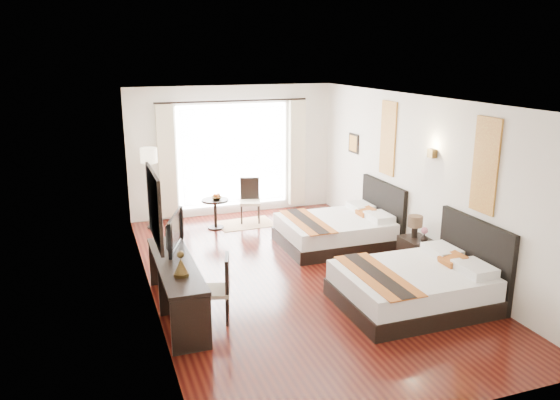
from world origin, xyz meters
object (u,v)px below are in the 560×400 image
object	(u,v)px
floor_lamp	(149,161)
table_lamp	(415,223)
console_desk	(177,288)
fruit_bowl	(217,198)
bed_near	(418,285)
bed_far	(339,230)
window_chair	(250,209)
nightstand	(416,253)
desk_chair	(215,301)
vase	(424,238)
television	(170,231)
side_table	(215,214)

from	to	relation	value
floor_lamp	table_lamp	bearing A→B (deg)	-42.92
console_desk	fruit_bowl	size ratio (longest dim) A/B	9.97
bed_near	floor_lamp	distance (m)	5.84
bed_far	window_chair	bearing A→B (deg)	120.64
nightstand	window_chair	xyz separation A→B (m)	(-1.86, 3.38, 0.02)
table_lamp	fruit_bowl	xyz separation A→B (m)	(-2.61, 3.09, -0.12)
floor_lamp	fruit_bowl	world-z (taller)	floor_lamp
nightstand	desk_chair	xyz separation A→B (m)	(-3.55, -0.70, 0.02)
vase	floor_lamp	bearing A→B (deg)	135.43
television	side_table	world-z (taller)	television
fruit_bowl	console_desk	bearing A→B (deg)	-111.62
vase	television	xyz separation A→B (m)	(-4.00, 0.40, 0.44)
side_table	window_chair	world-z (taller)	window_chair
vase	table_lamp	bearing A→B (deg)	96.09
side_table	window_chair	bearing A→B (deg)	14.48
bed_near	bed_far	bearing A→B (deg)	89.32
window_chair	table_lamp	bearing A→B (deg)	44.63
television	vase	bearing A→B (deg)	-75.35
side_table	fruit_bowl	xyz separation A→B (m)	(0.03, -0.02, 0.33)
desk_chair	floor_lamp	distance (m)	4.48
table_lamp	console_desk	world-z (taller)	table_lamp
vase	side_table	xyz separation A→B (m)	(-2.67, 3.35, -0.26)
table_lamp	window_chair	distance (m)	3.83
desk_chair	fruit_bowl	size ratio (longest dim) A/B	4.11
nightstand	vase	size ratio (longest dim) A/B	3.88
bed_far	table_lamp	distance (m)	1.62
nightstand	television	size ratio (longest dim) A/B	0.60
console_desk	side_table	bearing A→B (deg)	68.95
vase	console_desk	world-z (taller)	console_desk
bed_far	window_chair	distance (m)	2.25
bed_far	nightstand	distance (m)	1.61
floor_lamp	fruit_bowl	bearing A→B (deg)	-21.62
floor_lamp	fruit_bowl	xyz separation A→B (m)	(1.23, -0.49, -0.76)
nightstand	fruit_bowl	world-z (taller)	fruit_bowl
vase	television	bearing A→B (deg)	174.28
vase	fruit_bowl	distance (m)	4.25
bed_near	desk_chair	bearing A→B (deg)	169.96
console_desk	floor_lamp	xyz separation A→B (m)	(0.15, 3.96, 1.02)
console_desk	window_chair	size ratio (longest dim) A/B	2.40
window_chair	console_desk	bearing A→B (deg)	-14.57
vase	bed_near	bearing A→B (deg)	-126.84
nightstand	desk_chair	bearing A→B (deg)	-168.91
nightstand	floor_lamp	bearing A→B (deg)	136.71
side_table	desk_chair	bearing A→B (deg)	-103.05
console_desk	desk_chair	distance (m)	0.59
bed_near	side_table	world-z (taller)	bed_near
vase	fruit_bowl	xyz separation A→B (m)	(-2.64, 3.32, 0.07)
nightstand	vase	xyz separation A→B (m)	(0.01, -0.18, 0.31)
floor_lamp	nightstand	bearing A→B (deg)	-43.29
table_lamp	console_desk	size ratio (longest dim) A/B	0.17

